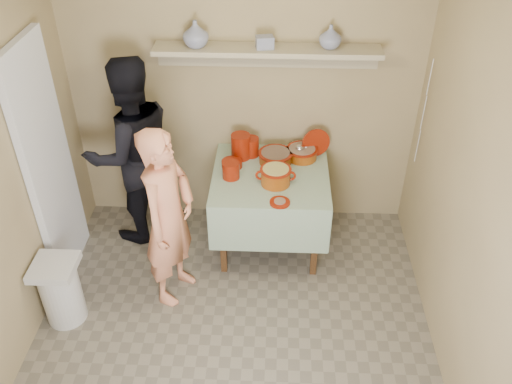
# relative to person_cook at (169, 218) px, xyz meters

# --- Properties ---
(ground) EXTENTS (3.50, 3.50, 0.00)m
(ground) POSITION_rel_person_cook_xyz_m (0.50, -0.66, -0.75)
(ground) COLOR #6E6657
(ground) RESTS_ON ground
(tile_panel) EXTENTS (0.06, 0.70, 2.00)m
(tile_panel) POSITION_rel_person_cook_xyz_m (-0.96, 0.29, 0.25)
(tile_panel) COLOR silver
(tile_panel) RESTS_ON ground
(plate_stack_a) EXTENTS (0.17, 0.17, 0.22)m
(plate_stack_a) POSITION_rel_person_cook_xyz_m (0.49, 0.86, 0.12)
(plate_stack_a) COLOR #6E1205
(plate_stack_a) RESTS_ON serving_table
(plate_stack_b) EXTENTS (0.14, 0.14, 0.17)m
(plate_stack_b) POSITION_rel_person_cook_xyz_m (0.57, 0.90, 0.09)
(plate_stack_b) COLOR #6E1205
(plate_stack_b) RESTS_ON serving_table
(bowl_stack) EXTENTS (0.14, 0.14, 0.14)m
(bowl_stack) POSITION_rel_person_cook_xyz_m (0.42, 0.55, 0.08)
(bowl_stack) COLOR #6E1205
(bowl_stack) RESTS_ON serving_table
(empty_bowl) EXTENTS (0.18, 0.18, 0.05)m
(empty_bowl) POSITION_rel_person_cook_xyz_m (0.42, 0.72, 0.03)
(empty_bowl) COLOR #6E1205
(empty_bowl) RESTS_ON serving_table
(propped_lid) EXTENTS (0.25, 0.12, 0.25)m
(propped_lid) POSITION_rel_person_cook_xyz_m (1.14, 0.94, 0.13)
(propped_lid) COLOR #6E1205
(propped_lid) RESTS_ON serving_table
(vase_right) EXTENTS (0.22, 0.22, 0.18)m
(vase_right) POSITION_rel_person_cook_xyz_m (1.19, 0.98, 1.06)
(vase_right) COLOR navy
(vase_right) RESTS_ON wall_shelf
(vase_left) EXTENTS (0.28, 0.28, 0.21)m
(vase_left) POSITION_rel_person_cook_xyz_m (0.14, 0.95, 1.07)
(vase_left) COLOR navy
(vase_left) RESTS_ON wall_shelf
(ceramic_box) EXTENTS (0.15, 0.12, 0.10)m
(ceramic_box) POSITION_rel_person_cook_xyz_m (0.68, 0.95, 1.01)
(ceramic_box) COLOR navy
(ceramic_box) RESTS_ON wall_shelf
(person_cook) EXTENTS (0.52, 0.64, 1.51)m
(person_cook) POSITION_rel_person_cook_xyz_m (0.00, 0.00, 0.00)
(person_cook) COLOR #E38862
(person_cook) RESTS_ON ground
(person_helper) EXTENTS (1.05, 1.00, 1.71)m
(person_helper) POSITION_rel_person_cook_xyz_m (-0.43, 0.75, 0.10)
(person_helper) COLOR black
(person_helper) RESTS_ON ground
(room_shell) EXTENTS (3.04, 3.54, 2.62)m
(room_shell) POSITION_rel_person_cook_xyz_m (0.50, -0.66, 0.86)
(room_shell) COLOR tan
(room_shell) RESTS_ON ground
(serving_table) EXTENTS (0.97, 0.97, 0.76)m
(serving_table) POSITION_rel_person_cook_xyz_m (0.75, 0.62, -0.11)
(serving_table) COLOR #4C2D16
(serving_table) RESTS_ON ground
(cazuela_meat_a) EXTENTS (0.30, 0.30, 0.10)m
(cazuela_meat_a) POSITION_rel_person_cook_xyz_m (0.79, 0.80, 0.07)
(cazuela_meat_a) COLOR #6F2801
(cazuela_meat_a) RESTS_ON serving_table
(cazuela_meat_b) EXTENTS (0.28, 0.28, 0.10)m
(cazuela_meat_b) POSITION_rel_person_cook_xyz_m (1.02, 0.88, 0.07)
(cazuela_meat_b) COLOR #6F2801
(cazuela_meat_b) RESTS_ON serving_table
(ladle) EXTENTS (0.08, 0.26, 0.19)m
(ladle) POSITION_rel_person_cook_xyz_m (0.99, 0.85, 0.12)
(ladle) COLOR silver
(ladle) RESTS_ON cazuela_meat_b
(cazuela_rice) EXTENTS (0.33, 0.25, 0.14)m
(cazuela_rice) POSITION_rel_person_cook_xyz_m (0.79, 0.48, 0.09)
(cazuela_rice) COLOR #6F2801
(cazuela_rice) RESTS_ON serving_table
(front_plate) EXTENTS (0.16, 0.16, 0.03)m
(front_plate) POSITION_rel_person_cook_xyz_m (0.83, 0.21, 0.02)
(front_plate) COLOR #6E1205
(front_plate) RESTS_ON serving_table
(wall_shelf) EXTENTS (1.80, 0.25, 0.21)m
(wall_shelf) POSITION_rel_person_cook_xyz_m (0.70, 0.99, 0.92)
(wall_shelf) COLOR tan
(wall_shelf) RESTS_ON room_shell
(trash_bin) EXTENTS (0.32, 0.32, 0.56)m
(trash_bin) POSITION_rel_person_cook_xyz_m (-0.81, -0.33, -0.47)
(trash_bin) COLOR silver
(trash_bin) RESTS_ON ground
(electrical_cord) EXTENTS (0.01, 0.05, 0.90)m
(electrical_cord) POSITION_rel_person_cook_xyz_m (1.97, 0.82, 0.50)
(electrical_cord) COLOR silver
(electrical_cord) RESTS_ON wall_shelf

